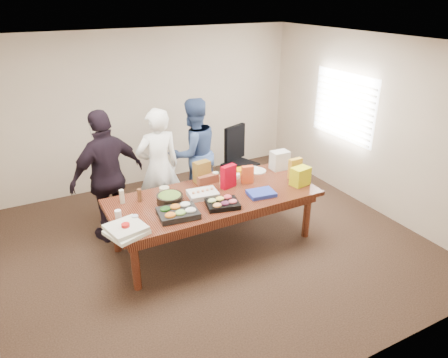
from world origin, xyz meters
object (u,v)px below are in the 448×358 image
office_chair (240,163)px  salad_bowl (170,199)px  person_right (194,153)px  sheet_cake (203,194)px  person_center (159,168)px  conference_table (214,220)px

office_chair → salad_bowl: office_chair is taller
person_right → sheet_cake: size_ratio=4.61×
person_center → salad_bowl: person_center is taller
person_right → conference_table: bearing=70.9°
conference_table → sheet_cake: sheet_cake is taller
sheet_cake → salad_bowl: size_ratio=1.12×
person_center → sheet_cake: person_center is taller
person_right → person_center: bearing=16.3°
office_chair → person_center: bearing=170.9°
person_right → salad_bowl: size_ratio=5.18×
person_center → person_right: 0.76m
conference_table → person_right: bearing=78.0°
person_center → sheet_cake: 0.94m
conference_table → office_chair: size_ratio=2.52×
person_center → salad_bowl: bearing=77.8°
office_chair → salad_bowl: bearing=-166.1°
sheet_cake → conference_table: bearing=-12.6°
office_chair → person_center: 1.62m
sheet_cake → office_chair: bearing=50.1°
sheet_cake → person_center: bearing=115.3°
sheet_cake → salad_bowl: 0.46m
conference_table → sheet_cake: 0.43m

